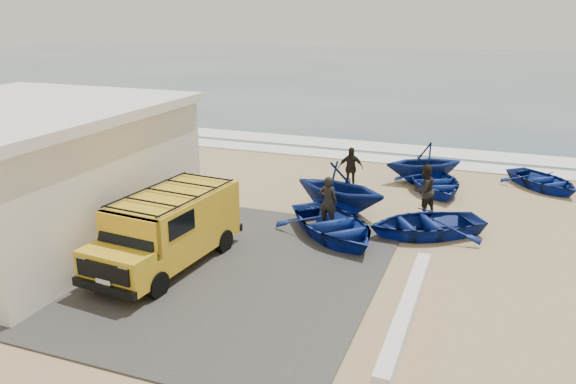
% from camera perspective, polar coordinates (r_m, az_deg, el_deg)
% --- Properties ---
extents(ground, '(160.00, 160.00, 0.00)m').
position_cam_1_polar(ground, '(17.69, -2.72, -5.52)').
color(ground, tan).
extents(slab, '(12.00, 10.00, 0.05)m').
position_cam_1_polar(slab, '(16.95, -11.71, -6.91)').
color(slab, '#413F3C').
rests_on(slab, ground).
extents(ocean, '(180.00, 88.00, 0.01)m').
position_cam_1_polar(ocean, '(71.51, 15.72, 11.67)').
color(ocean, '#385166').
rests_on(ocean, ground).
extents(surf_line, '(180.00, 1.60, 0.06)m').
position_cam_1_polar(surf_line, '(28.52, 6.88, 3.60)').
color(surf_line, white).
rests_on(surf_line, ground).
extents(surf_wash, '(180.00, 2.20, 0.04)m').
position_cam_1_polar(surf_wash, '(30.88, 8.01, 4.64)').
color(surf_wash, white).
rests_on(surf_wash, ground).
extents(building, '(8.40, 9.40, 4.30)m').
position_cam_1_polar(building, '(19.64, -25.85, 1.74)').
color(building, white).
rests_on(building, ground).
extents(parapet, '(0.35, 6.00, 0.55)m').
position_cam_1_polar(parapet, '(13.74, 11.94, -11.98)').
color(parapet, silver).
rests_on(parapet, ground).
extents(van, '(2.42, 5.20, 2.16)m').
position_cam_1_polar(van, '(16.36, -12.02, -3.52)').
color(van, gold).
rests_on(van, ground).
extents(boat_near_left, '(5.04, 5.07, 0.86)m').
position_cam_1_polar(boat_near_left, '(18.21, 4.67, -3.39)').
color(boat_near_left, navy).
rests_on(boat_near_left, ground).
extents(boat_near_right, '(4.73, 4.37, 0.80)m').
position_cam_1_polar(boat_near_right, '(18.92, 13.74, -3.13)').
color(boat_near_right, navy).
rests_on(boat_near_right, ground).
extents(boat_mid_left, '(4.26, 3.92, 1.88)m').
position_cam_1_polar(boat_mid_left, '(20.37, 5.24, 0.45)').
color(boat_mid_left, navy).
rests_on(boat_mid_left, ground).
extents(boat_mid_right, '(4.03, 4.61, 0.79)m').
position_cam_1_polar(boat_mid_right, '(23.56, 14.65, 0.98)').
color(boat_mid_right, navy).
rests_on(boat_mid_right, ground).
extents(boat_far_left, '(4.24, 4.07, 1.73)m').
position_cam_1_polar(boat_far_left, '(24.66, 13.62, 2.94)').
color(boat_far_left, navy).
rests_on(boat_far_left, ground).
extents(boat_far_right, '(4.09, 4.19, 0.71)m').
position_cam_1_polar(boat_far_right, '(25.44, 24.50, 1.07)').
color(boat_far_right, navy).
rests_on(boat_far_right, ground).
extents(fisherman_front, '(0.67, 0.47, 1.77)m').
position_cam_1_polar(fisherman_front, '(19.01, 4.09, -0.98)').
color(fisherman_front, black).
rests_on(fisherman_front, ground).
extents(fisherman_middle, '(1.13, 1.16, 1.89)m').
position_cam_1_polar(fisherman_middle, '(20.58, 13.67, 0.19)').
color(fisherman_middle, black).
rests_on(fisherman_middle, ground).
extents(fisherman_back, '(1.12, 0.77, 1.76)m').
position_cam_1_polar(fisherman_back, '(23.18, 6.36, 2.43)').
color(fisherman_back, black).
rests_on(fisherman_back, ground).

